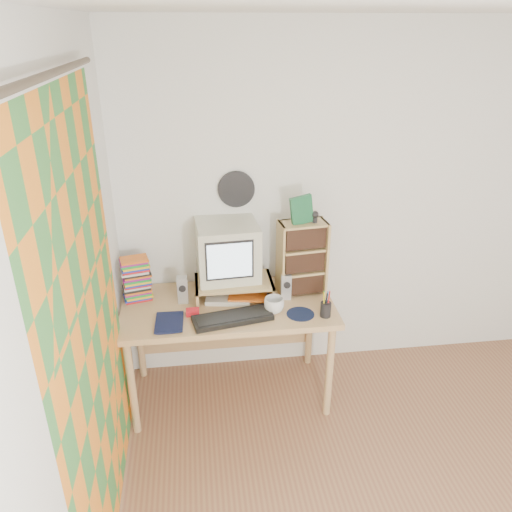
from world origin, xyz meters
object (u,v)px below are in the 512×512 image
object	(u,v)px
desk	(228,316)
keyboard	(233,318)
crt_monitor	(228,252)
cd_rack	(302,258)
dvd_stack	(137,283)
mug	(274,305)
diary	(155,322)

from	to	relation	value
desk	keyboard	size ratio (longest dim) A/B	2.81
crt_monitor	cd_rack	xyz separation A→B (m)	(0.49, -0.05, -0.05)
keyboard	dvd_stack	world-z (taller)	dvd_stack
crt_monitor	mug	bearing A→B (deg)	-51.23
desk	keyboard	world-z (taller)	keyboard
dvd_stack	mug	size ratio (longest dim) A/B	1.89
diary	desk	bearing A→B (deg)	30.04
desk	crt_monitor	world-z (taller)	crt_monitor
desk	mug	size ratio (longest dim) A/B	10.71
mug	crt_monitor	bearing A→B (deg)	132.74
crt_monitor	keyboard	bearing A→B (deg)	-94.63
keyboard	dvd_stack	size ratio (longest dim) A/B	2.02
desk	cd_rack	bearing A→B (deg)	3.78
desk	dvd_stack	xyz separation A→B (m)	(-0.59, 0.08, 0.26)
mug	keyboard	bearing A→B (deg)	-166.99
dvd_stack	diary	world-z (taller)	dvd_stack
dvd_stack	diary	bearing A→B (deg)	-82.41
cd_rack	crt_monitor	bearing A→B (deg)	167.19
diary	crt_monitor	bearing A→B (deg)	36.55
cd_rack	desk	bearing A→B (deg)	177.08
desk	dvd_stack	size ratio (longest dim) A/B	5.66
diary	mug	bearing A→B (deg)	5.24
dvd_stack	mug	distance (m)	0.93
cd_rack	diary	world-z (taller)	cd_rack
mug	diary	world-z (taller)	mug
cd_rack	mug	world-z (taller)	cd_rack
desk	keyboard	bearing A→B (deg)	-86.95
dvd_stack	mug	bearing A→B (deg)	-31.16
desk	diary	xyz separation A→B (m)	(-0.47, -0.26, 0.16)
keyboard	desk	bearing A→B (deg)	82.21
keyboard	mug	distance (m)	0.28
desk	diary	distance (m)	0.55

